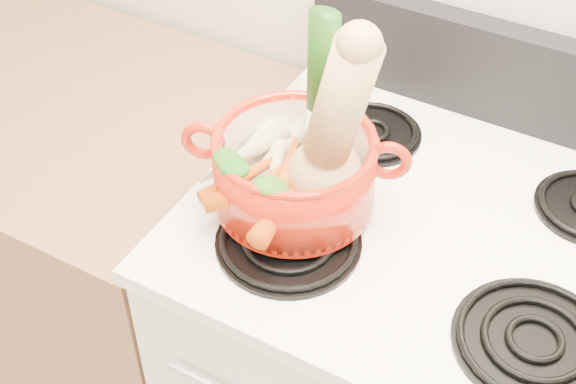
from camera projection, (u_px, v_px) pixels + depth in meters
The scene contains 22 objects.
cooktop at pixel (443, 229), 1.26m from camera, with size 0.78×0.67×0.03m, color white.
control_backsplash at pixel (515, 78), 1.38m from camera, with size 0.76×0.05×0.18m, color black.
counter_left at pixel (10, 215), 1.98m from camera, with size 1.36×0.65×0.90m, color brown.
burner_front_left at pixel (289, 240), 1.21m from camera, with size 0.22×0.22×0.02m, color black.
burner_front_right at pixel (535, 340), 1.08m from camera, with size 0.22×0.22×0.02m, color black.
burner_back_left at pixel (372, 132), 1.40m from camera, with size 0.17×0.17×0.02m, color black.
dutch_oven at pixel (294, 171), 1.22m from camera, with size 0.25×0.25×0.12m, color #A71B0A.
pot_handle_left at pixel (203, 140), 1.21m from camera, with size 0.07×0.07×0.02m, color #A71B0A.
pot_handle_right at pixel (389, 161), 1.18m from camera, with size 0.07×0.07×0.02m, color #A71B0A.
squash at pixel (346, 131), 1.12m from camera, with size 0.12×0.12×0.29m, color tan, non-canonical shape.
leek at pixel (322, 101), 1.16m from camera, with size 0.05×0.05×0.31m, color white.
ginger at pixel (338, 151), 1.28m from camera, with size 0.08×0.06×0.05m, color tan.
parsnip_0 at pixel (278, 149), 1.28m from camera, with size 0.04×0.04×0.23m, color beige.
parsnip_1 at pixel (272, 157), 1.26m from camera, with size 0.04×0.04×0.19m, color beige.
parsnip_2 at pixel (277, 155), 1.25m from camera, with size 0.04×0.04×0.18m, color beige.
parsnip_3 at pixel (243, 153), 1.25m from camera, with size 0.04×0.04×0.16m, color beige.
parsnip_4 at pixel (268, 127), 1.29m from camera, with size 0.04×0.04×0.22m, color beige.
carrot_0 at pixel (275, 179), 1.23m from camera, with size 0.04×0.04×0.18m, color #BC3809.
carrot_1 at pixel (244, 178), 1.23m from camera, with size 0.03×0.03×0.15m, color #DD590B.
carrot_2 at pixel (286, 200), 1.18m from camera, with size 0.03×0.03×0.19m, color #CD460A.
carrot_3 at pixel (258, 200), 1.18m from camera, with size 0.03×0.03×0.15m, color #D0570A.
carrot_4 at pixel (285, 179), 1.19m from camera, with size 0.03×0.03×0.17m, color #DF5E0B.
Camera 1 is at (0.22, 0.51, 1.84)m, focal length 50.00 mm.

